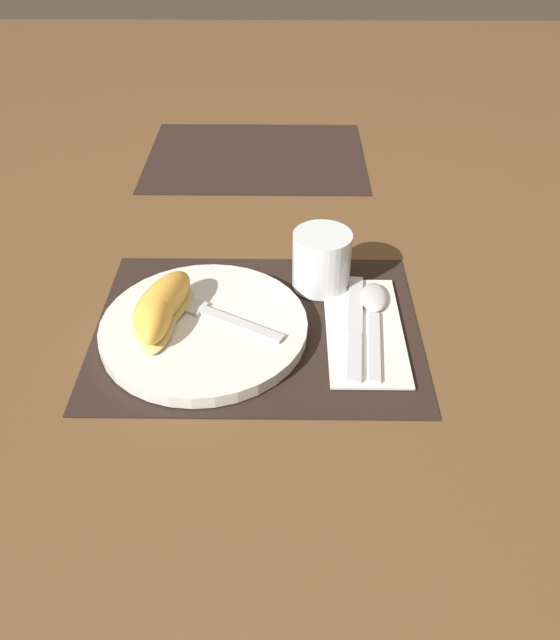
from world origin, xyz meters
The scene contains 11 objects.
ground_plane centered at (0.00, 0.00, 0.00)m, with size 3.00×3.00×0.00m, color brown.
placemat centered at (0.00, 0.00, 0.00)m, with size 0.40×0.31×0.00m.
placemat_far centered at (-0.02, 0.50, 0.00)m, with size 0.40×0.31×0.00m.
plate centered at (-0.06, -0.02, 0.01)m, with size 0.25×0.25×0.02m.
juice_glass centered at (0.08, 0.09, 0.04)m, with size 0.08×0.08×0.08m.
napkin centered at (0.13, -0.01, 0.01)m, with size 0.09×0.21×0.00m.
knife centered at (0.12, -0.01, 0.01)m, with size 0.04×0.20×0.01m.
spoon centered at (0.15, 0.02, 0.01)m, with size 0.04×0.19×0.01m.
fork centered at (-0.06, 0.00, 0.02)m, with size 0.17×0.11×0.00m.
citrus_wedge_0 centered at (-0.11, 0.00, 0.04)m, with size 0.09×0.13×0.05m.
citrus_wedge_1 centered at (-0.12, -0.02, 0.04)m, with size 0.04×0.12×0.04m.
Camera 1 is at (0.04, -0.60, 0.50)m, focal length 35.00 mm.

